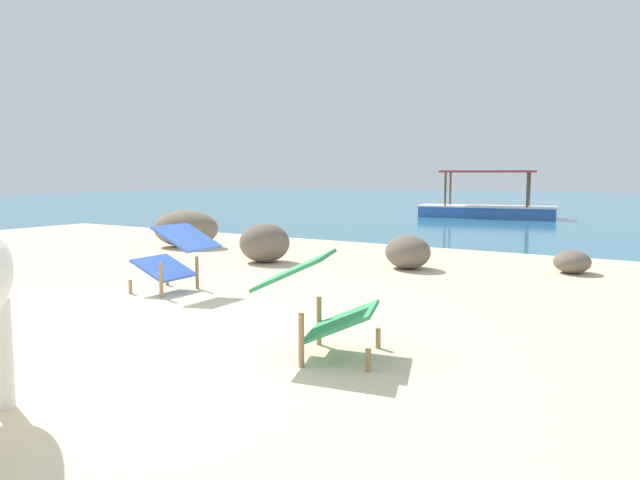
# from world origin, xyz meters

# --- Properties ---
(sand_beach) EXTENTS (18.00, 14.00, 0.04)m
(sand_beach) POSITION_xyz_m (0.00, 0.00, 0.02)
(sand_beach) COLOR beige
(sand_beach) RESTS_ON ground
(water_surface) EXTENTS (60.00, 36.00, 0.03)m
(water_surface) POSITION_xyz_m (0.00, 22.00, 0.00)
(water_surface) COLOR teal
(water_surface) RESTS_ON ground
(deck_chair_near) EXTENTS (0.80, 0.58, 0.68)m
(deck_chair_near) POSITION_xyz_m (-0.85, 2.06, 0.42)
(deck_chair_near) COLOR #A37A4C
(deck_chair_near) RESTS_ON sand_beach
(deck_chair_far) EXTENTS (0.90, 0.77, 0.68)m
(deck_chair_far) POSITION_xyz_m (1.51, 1.02, 0.42)
(deck_chair_far) COLOR #A37A4C
(deck_chair_far) RESTS_ON sand_beach
(shore_rock_large) EXTENTS (0.56, 0.62, 0.27)m
(shore_rock_large) POSITION_xyz_m (2.24, 5.50, 0.18)
(shore_rock_large) COLOR #6B5B4C
(shore_rock_large) RESTS_ON sand_beach
(shore_rock_medium) EXTENTS (1.26, 1.06, 0.60)m
(shore_rock_medium) POSITION_xyz_m (-3.55, 4.90, 0.34)
(shore_rock_medium) COLOR #756651
(shore_rock_medium) RESTS_ON sand_beach
(shore_rock_small) EXTENTS (0.86, 0.84, 0.42)m
(shore_rock_small) POSITION_xyz_m (0.43, 4.75, 0.25)
(shore_rock_small) COLOR #6B5B4C
(shore_rock_small) RESTS_ON sand_beach
(shore_rock_flat) EXTENTS (0.77, 0.76, 0.52)m
(shore_rock_flat) POSITION_xyz_m (-1.42, 4.22, 0.30)
(shore_rock_flat) COLOR #6B5B4C
(shore_rock_flat) RESTS_ON sand_beach
(boat_blue) EXTENTS (3.82, 1.82, 1.29)m
(boat_blue) POSITION_xyz_m (-1.69, 14.54, 0.29)
(boat_blue) COLOR #3866B7
(boat_blue) RESTS_ON water_surface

